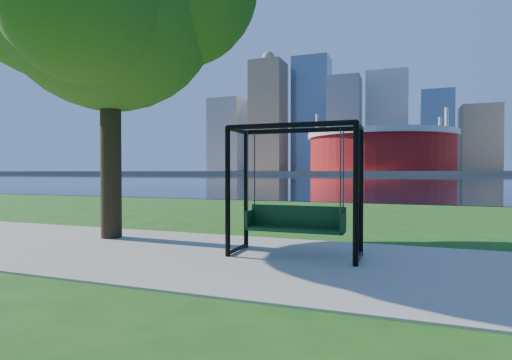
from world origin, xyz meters
The scene contains 7 objects.
ground centered at (0.00, 0.00, 0.00)m, with size 900.00×900.00×0.00m, color #1E5114.
path centered at (0.00, -0.50, 0.01)m, with size 120.00×4.00×0.03m, color #9E937F.
river centered at (0.00, 102.00, 0.01)m, with size 900.00×180.00×0.02m, color black.
far_bank centered at (0.00, 306.00, 1.00)m, with size 900.00×228.00×2.00m, color #937F60.
stadium centered at (-10.00, 235.00, 14.23)m, with size 83.00×83.00×32.00m.
skyline centered at (-4.27, 319.39, 35.89)m, with size 392.00×66.00×96.50m.
swing centered at (0.60, -0.07, 1.05)m, with size 2.14×0.94×2.18m.
Camera 1 is at (2.27, -6.47, 1.41)m, focal length 28.00 mm.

